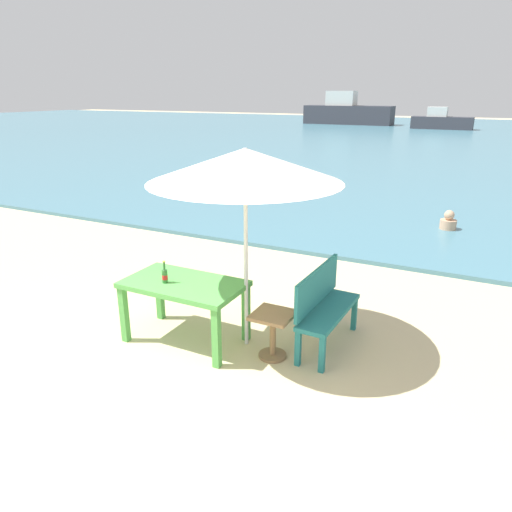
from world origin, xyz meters
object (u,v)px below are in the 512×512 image
at_px(boat_sailboat, 441,121).
at_px(boat_tanker, 347,112).
at_px(picnic_table_green, 184,291).
at_px(swimmer_person, 448,222).
at_px(beer_bottle_amber, 165,275).
at_px(side_table_wood, 273,329).
at_px(bench_teal_center, 324,303).
at_px(patio_umbrella, 245,166).

distance_m(boat_sailboat, boat_tanker, 8.68).
bearing_deg(picnic_table_green, boat_sailboat, 92.00).
bearing_deg(swimmer_person, beer_bottle_amber, -111.11).
distance_m(picnic_table_green, boat_sailboat, 36.59).
distance_m(side_table_wood, bench_teal_center, 0.68).
distance_m(side_table_wood, boat_tanker, 40.40).
xyz_separation_m(beer_bottle_amber, patio_umbrella, (0.87, 0.36, 1.26)).
xyz_separation_m(bench_teal_center, swimmer_person, (0.82, 5.73, -0.30)).
relative_size(boat_sailboat, boat_tanker, 0.58).
relative_size(side_table_wood, boat_sailboat, 0.12).
distance_m(beer_bottle_amber, boat_tanker, 40.31).
xyz_separation_m(picnic_table_green, boat_tanker, (-9.57, 39.09, 0.45)).
relative_size(picnic_table_green, swimmer_person, 3.41).
height_order(patio_umbrella, boat_sailboat, patio_umbrella).
relative_size(patio_umbrella, side_table_wood, 4.26).
distance_m(picnic_table_green, boat_tanker, 40.25).
distance_m(side_table_wood, boat_sailboat, 36.52).
bearing_deg(swimmer_person, patio_umbrella, -104.93).
relative_size(bench_teal_center, boat_sailboat, 0.27).
height_order(picnic_table_green, swimmer_person, picnic_table_green).
bearing_deg(boat_tanker, boat_sailboat, -16.92).
height_order(patio_umbrella, bench_teal_center, patio_umbrella).
bearing_deg(boat_tanker, patio_umbrella, -75.19).
height_order(picnic_table_green, boat_tanker, boat_tanker).
bearing_deg(swimmer_person, picnic_table_green, -110.06).
xyz_separation_m(beer_bottle_amber, boat_tanker, (-9.40, 39.20, 0.25)).
xyz_separation_m(side_table_wood, boat_sailboat, (-2.37, 36.44, 0.32)).
relative_size(side_table_wood, boat_tanker, 0.07).
bearing_deg(boat_tanker, beer_bottle_amber, -76.52).
bearing_deg(picnic_table_green, beer_bottle_amber, -147.16).
xyz_separation_m(picnic_table_green, beer_bottle_amber, (-0.18, -0.11, 0.20)).
relative_size(beer_bottle_amber, bench_teal_center, 0.22).
distance_m(picnic_table_green, patio_umbrella, 1.64).
bearing_deg(bench_teal_center, patio_umbrella, -154.71).
relative_size(beer_bottle_amber, side_table_wood, 0.49).
bearing_deg(boat_sailboat, patio_umbrella, -86.90).
distance_m(patio_umbrella, swimmer_person, 6.60).
bearing_deg(picnic_table_green, swimmer_person, 69.94).
xyz_separation_m(side_table_wood, bench_teal_center, (0.41, 0.51, 0.19)).
xyz_separation_m(picnic_table_green, side_table_wood, (1.09, 0.12, -0.30)).
bearing_deg(patio_umbrella, boat_tanker, 104.81).
bearing_deg(boat_sailboat, boat_tanker, 163.08).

